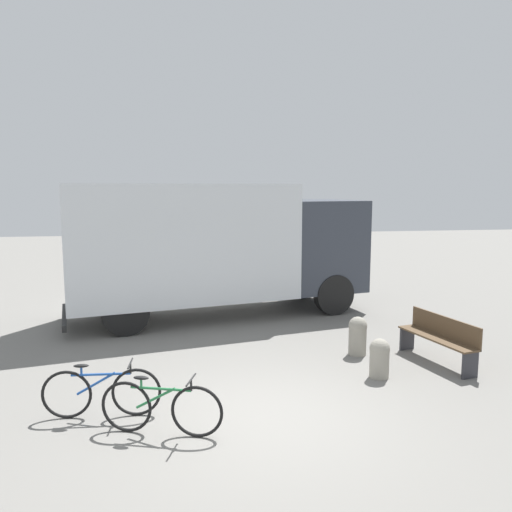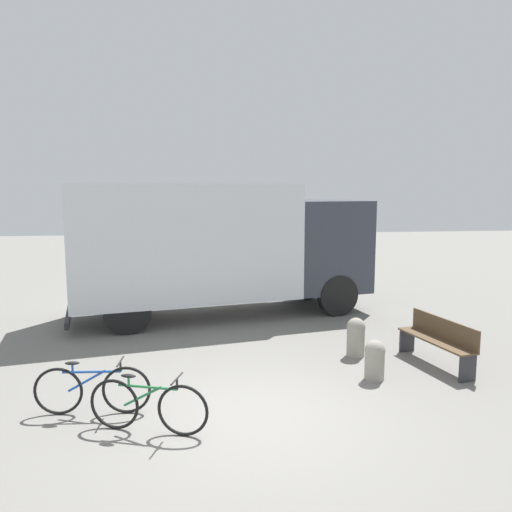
# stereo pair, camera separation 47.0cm
# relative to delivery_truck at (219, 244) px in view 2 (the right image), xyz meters

# --- Properties ---
(ground_plane) EXTENTS (60.00, 60.00, 0.00)m
(ground_plane) POSITION_rel_delivery_truck_xyz_m (0.19, -6.08, -1.92)
(ground_plane) COLOR slate
(delivery_truck) EXTENTS (8.15, 3.82, 3.47)m
(delivery_truck) POSITION_rel_delivery_truck_xyz_m (0.00, 0.00, 0.00)
(delivery_truck) COLOR silver
(delivery_truck) RESTS_ON ground
(park_bench) EXTENTS (0.78, 1.88, 0.91)m
(park_bench) POSITION_rel_delivery_truck_xyz_m (3.97, -4.34, -1.41)
(park_bench) COLOR brown
(park_bench) RESTS_ON ground
(bicycle_near) EXTENTS (1.74, 0.44, 0.82)m
(bicycle_near) POSITION_rel_delivery_truck_xyz_m (-2.17, -5.71, -1.53)
(bicycle_near) COLOR black
(bicycle_near) RESTS_ON ground
(bicycle_middle) EXTENTS (1.67, 0.64, 0.82)m
(bicycle_middle) POSITION_rel_delivery_truck_xyz_m (-1.29, -6.39, -1.53)
(bicycle_middle) COLOR black
(bicycle_middle) RESTS_ON ground
(bollard_near_bench) EXTENTS (0.36, 0.36, 0.71)m
(bollard_near_bench) POSITION_rel_delivery_truck_xyz_m (2.51, -4.90, -1.54)
(bollard_near_bench) COLOR gray
(bollard_near_bench) RESTS_ON ground
(bollard_far_bench) EXTENTS (0.38, 0.38, 0.79)m
(bollard_far_bench) POSITION_rel_delivery_truck_xyz_m (2.57, -3.65, -1.50)
(bollard_far_bench) COLOR gray
(bollard_far_bench) RESTS_ON ground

